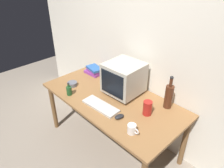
{
  "coord_description": "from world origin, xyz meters",
  "views": [
    {
      "loc": [
        1.41,
        -1.34,
        2.05
      ],
      "look_at": [
        0.0,
        0.0,
        0.89
      ],
      "focal_mm": 33.78,
      "sensor_mm": 36.0,
      "label": 1
    }
  ],
  "objects_px": {
    "computer_mouse": "(119,117)",
    "mug": "(132,129)",
    "crt_monitor": "(124,78)",
    "metal_canister": "(147,108)",
    "bottle_tall": "(169,96)",
    "bottle_short": "(69,90)",
    "book_stack": "(94,71)",
    "keyboard": "(101,106)",
    "cd_spindle": "(72,84)"
  },
  "relations": [
    {
      "from": "computer_mouse",
      "to": "mug",
      "type": "height_order",
      "value": "mug"
    },
    {
      "from": "crt_monitor",
      "to": "metal_canister",
      "type": "distance_m",
      "value": 0.46
    },
    {
      "from": "bottle_tall",
      "to": "bottle_short",
      "type": "xyz_separation_m",
      "value": [
        -0.9,
        -0.61,
        -0.08
      ]
    },
    {
      "from": "bottle_short",
      "to": "book_stack",
      "type": "relative_size",
      "value": 0.63
    },
    {
      "from": "computer_mouse",
      "to": "bottle_short",
      "type": "bearing_deg",
      "value": -156.67
    },
    {
      "from": "metal_canister",
      "to": "bottle_tall",
      "type": "bearing_deg",
      "value": 73.73
    },
    {
      "from": "keyboard",
      "to": "bottle_short",
      "type": "bearing_deg",
      "value": -169.39
    },
    {
      "from": "bottle_tall",
      "to": "metal_canister",
      "type": "bearing_deg",
      "value": -106.27
    },
    {
      "from": "cd_spindle",
      "to": "bottle_tall",
      "type": "bearing_deg",
      "value": 24.22
    },
    {
      "from": "computer_mouse",
      "to": "cd_spindle",
      "type": "xyz_separation_m",
      "value": [
        -0.83,
        0.02,
        0.0
      ]
    },
    {
      "from": "keyboard",
      "to": "metal_canister",
      "type": "distance_m",
      "value": 0.49
    },
    {
      "from": "keyboard",
      "to": "book_stack",
      "type": "xyz_separation_m",
      "value": [
        -0.62,
        0.43,
        0.03
      ]
    },
    {
      "from": "mug",
      "to": "cd_spindle",
      "type": "relative_size",
      "value": 1.0
    },
    {
      "from": "keyboard",
      "to": "mug",
      "type": "relative_size",
      "value": 3.5
    },
    {
      "from": "crt_monitor",
      "to": "metal_canister",
      "type": "relative_size",
      "value": 2.69
    },
    {
      "from": "keyboard",
      "to": "computer_mouse",
      "type": "bearing_deg",
      "value": -0.33
    },
    {
      "from": "bottle_short",
      "to": "mug",
      "type": "bearing_deg",
      "value": 3.51
    },
    {
      "from": "cd_spindle",
      "to": "keyboard",
      "type": "bearing_deg",
      "value": -3.59
    },
    {
      "from": "crt_monitor",
      "to": "book_stack",
      "type": "relative_size",
      "value": 1.59
    },
    {
      "from": "keyboard",
      "to": "metal_canister",
      "type": "bearing_deg",
      "value": 28.96
    },
    {
      "from": "bottle_tall",
      "to": "mug",
      "type": "relative_size",
      "value": 3.08
    },
    {
      "from": "keyboard",
      "to": "cd_spindle",
      "type": "bearing_deg",
      "value": 173.0
    },
    {
      "from": "crt_monitor",
      "to": "book_stack",
      "type": "xyz_separation_m",
      "value": [
        -0.6,
        0.06,
        -0.15
      ]
    },
    {
      "from": "metal_canister",
      "to": "crt_monitor",
      "type": "bearing_deg",
      "value": 165.65
    },
    {
      "from": "keyboard",
      "to": "bottle_short",
      "type": "relative_size",
      "value": 2.63
    },
    {
      "from": "crt_monitor",
      "to": "keyboard",
      "type": "relative_size",
      "value": 0.96
    },
    {
      "from": "book_stack",
      "to": "crt_monitor",
      "type": "bearing_deg",
      "value": -5.79
    },
    {
      "from": "computer_mouse",
      "to": "metal_canister",
      "type": "xyz_separation_m",
      "value": [
        0.15,
        0.25,
        0.06
      ]
    },
    {
      "from": "book_stack",
      "to": "metal_canister",
      "type": "relative_size",
      "value": 1.69
    },
    {
      "from": "crt_monitor",
      "to": "computer_mouse",
      "type": "distance_m",
      "value": 0.49
    },
    {
      "from": "crt_monitor",
      "to": "bottle_short",
      "type": "xyz_separation_m",
      "value": [
        -0.4,
        -0.47,
        -0.13
      ]
    },
    {
      "from": "crt_monitor",
      "to": "bottle_tall",
      "type": "xyz_separation_m",
      "value": [
        0.5,
        0.14,
        -0.05
      ]
    },
    {
      "from": "bottle_tall",
      "to": "cd_spindle",
      "type": "height_order",
      "value": "bottle_tall"
    },
    {
      "from": "book_stack",
      "to": "mug",
      "type": "height_order",
      "value": "book_stack"
    },
    {
      "from": "bottle_tall",
      "to": "bottle_short",
      "type": "bearing_deg",
      "value": -145.8
    },
    {
      "from": "keyboard",
      "to": "cd_spindle",
      "type": "relative_size",
      "value": 3.5
    },
    {
      "from": "book_stack",
      "to": "cd_spindle",
      "type": "height_order",
      "value": "book_stack"
    },
    {
      "from": "computer_mouse",
      "to": "bottle_tall",
      "type": "xyz_separation_m",
      "value": [
        0.22,
        0.49,
        0.12
      ]
    },
    {
      "from": "computer_mouse",
      "to": "book_stack",
      "type": "relative_size",
      "value": 0.39
    },
    {
      "from": "keyboard",
      "to": "book_stack",
      "type": "distance_m",
      "value": 0.76
    },
    {
      "from": "book_stack",
      "to": "bottle_short",
      "type": "bearing_deg",
      "value": -69.23
    },
    {
      "from": "book_stack",
      "to": "metal_canister",
      "type": "distance_m",
      "value": 1.05
    },
    {
      "from": "keyboard",
      "to": "cd_spindle",
      "type": "xyz_separation_m",
      "value": [
        -0.57,
        0.04,
        0.01
      ]
    },
    {
      "from": "keyboard",
      "to": "mug",
      "type": "bearing_deg",
      "value": -9.3
    },
    {
      "from": "cd_spindle",
      "to": "bottle_short",
      "type": "bearing_deg",
      "value": -43.6
    },
    {
      "from": "bottle_tall",
      "to": "mug",
      "type": "height_order",
      "value": "bottle_tall"
    },
    {
      "from": "computer_mouse",
      "to": "cd_spindle",
      "type": "relative_size",
      "value": 0.83
    },
    {
      "from": "crt_monitor",
      "to": "cd_spindle",
      "type": "relative_size",
      "value": 3.36
    },
    {
      "from": "cd_spindle",
      "to": "metal_canister",
      "type": "distance_m",
      "value": 1.0
    },
    {
      "from": "computer_mouse",
      "to": "bottle_tall",
      "type": "height_order",
      "value": "bottle_tall"
    }
  ]
}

